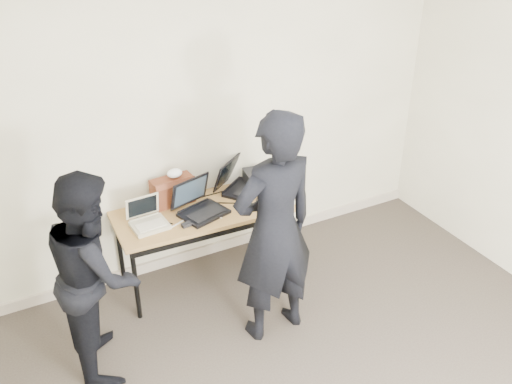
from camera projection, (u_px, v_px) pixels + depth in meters
room at (374, 259)px, 3.18m from camera, size 4.60×4.60×2.80m
desk at (203, 216)px, 4.87m from camera, size 1.53×0.71×0.72m
laptop_beige at (148, 221)px, 4.62m from camera, size 0.30×0.29×0.23m
laptop_center at (199, 205)px, 4.79m from camera, size 0.46×0.45×0.29m
laptop_right at (238, 183)px, 5.13m from camera, size 0.52×0.52×0.28m
leather_satchel at (173, 190)px, 4.88m from camera, size 0.37×0.20×0.25m
tissue at (175, 173)px, 4.82m from camera, size 0.14×0.11×0.08m
equipment_box at (258, 177)px, 5.21m from camera, size 0.27×0.24×0.14m
power_brick at (186, 225)px, 4.62m from camera, size 0.08×0.06×0.03m
cables at (208, 209)px, 4.86m from camera, size 1.15×0.41×0.01m
person_typist at (274, 230)px, 4.18m from camera, size 0.72×0.51×1.88m
person_observer at (95, 273)px, 3.99m from camera, size 0.71×0.85×1.57m
baseboard at (217, 247)px, 5.54m from camera, size 4.50×0.03×0.10m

